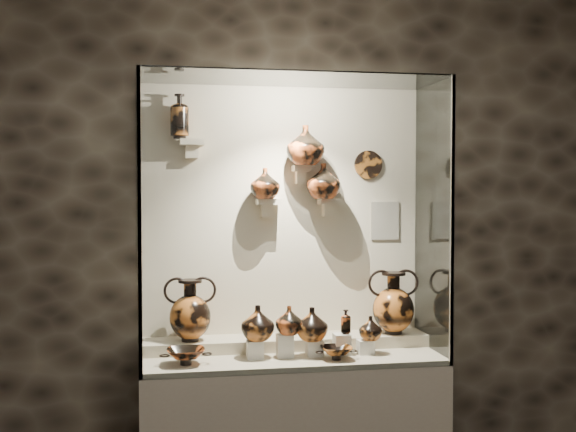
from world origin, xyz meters
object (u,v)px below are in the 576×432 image
(jug_e, at_px, (370,328))
(kylix_left, at_px, (186,355))
(jug_b, at_px, (289,320))
(lekythos_small, at_px, (346,320))
(jug_a, at_px, (258,323))
(amphora_left, at_px, (190,310))
(ovoid_vase_a, at_px, (265,183))
(lekythos_tall, at_px, (180,113))
(jug_c, at_px, (312,324))
(kylix_right, at_px, (336,351))
(amphora_right, at_px, (393,303))
(ovoid_vase_b, at_px, (305,145))
(ovoid_vase_c, at_px, (323,181))

(jug_e, distance_m, kylix_left, 1.06)
(jug_b, height_order, lekythos_small, jug_b)
(jug_a, bearing_deg, jug_e, -19.07)
(amphora_left, xyz_separation_m, ovoid_vase_a, (0.45, 0.06, 0.73))
(lekythos_tall, relative_size, ovoid_vase_a, 1.59)
(jug_c, height_order, kylix_right, jug_c)
(kylix_left, distance_m, kylix_right, 0.83)
(amphora_right, relative_size, ovoid_vase_b, 1.60)
(amphora_right, bearing_deg, kylix_right, -153.95)
(jug_a, distance_m, ovoid_vase_b, 1.08)
(amphora_left, height_order, jug_b, amphora_left)
(kylix_left, xyz_separation_m, ovoid_vase_b, (0.72, 0.31, 1.15))
(amphora_right, height_order, jug_b, amphora_right)
(ovoid_vase_a, bearing_deg, ovoid_vase_b, -19.12)
(jug_b, xyz_separation_m, jug_c, (0.13, 0.00, -0.03))
(amphora_right, bearing_deg, jug_b, -172.03)
(amphora_right, xyz_separation_m, lekythos_small, (-0.35, -0.19, -0.06))
(lekythos_small, bearing_deg, amphora_right, 4.48)
(jug_e, relative_size, ovoid_vase_c, 0.65)
(jug_b, bearing_deg, jug_c, -9.04)
(jug_e, bearing_deg, amphora_right, 59.35)
(amphora_left, bearing_deg, jug_b, -37.78)
(amphora_right, relative_size, jug_e, 2.72)
(jug_a, height_order, ovoid_vase_b, ovoid_vase_b)
(jug_e, bearing_deg, jug_c, -165.60)
(ovoid_vase_b, bearing_deg, kylix_right, -74.50)
(jug_c, height_order, ovoid_vase_b, ovoid_vase_b)
(kylix_right, bearing_deg, lekythos_tall, 160.27)
(amphora_left, relative_size, ovoid_vase_c, 1.69)
(jug_e, xyz_separation_m, kylix_left, (-1.05, -0.06, -0.10))
(ovoid_vase_b, bearing_deg, jug_c, -94.91)
(amphora_left, height_order, ovoid_vase_b, ovoid_vase_b)
(jug_c, bearing_deg, ovoid_vase_b, 98.77)
(kylix_right, xyz_separation_m, ovoid_vase_c, (0.01, 0.35, 0.95))
(ovoid_vase_a, bearing_deg, lekythos_tall, 164.47)
(ovoid_vase_b, bearing_deg, ovoid_vase_a, 171.78)
(lekythos_tall, height_order, ovoid_vase_c, lekythos_tall)
(jug_b, distance_m, kylix_right, 0.31)
(jug_a, distance_m, jug_e, 0.65)
(jug_b, bearing_deg, jug_e, -9.04)
(jug_b, relative_size, kylix_left, 0.60)
(jug_e, relative_size, kylix_left, 0.52)
(lekythos_small, distance_m, lekythos_tall, 1.53)
(amphora_right, bearing_deg, ovoid_vase_c, 164.56)
(amphora_left, xyz_separation_m, lekythos_tall, (-0.05, 0.08, 1.13))
(kylix_left, distance_m, lekythos_tall, 1.38)
(lekythos_tall, distance_m, ovoid_vase_b, 0.76)
(jug_b, relative_size, jug_c, 0.85)
(jug_b, relative_size, lekythos_small, 1.03)
(amphora_left, height_order, jug_c, amphora_left)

